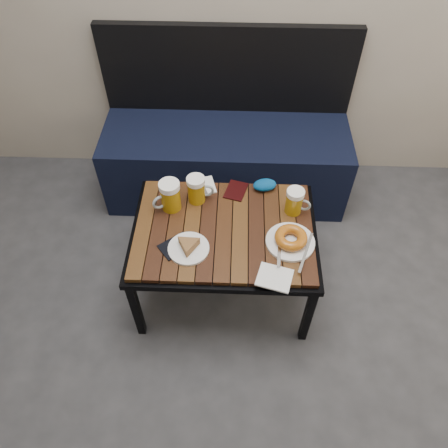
{
  "coord_description": "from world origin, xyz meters",
  "views": [
    {
      "loc": [
        0.03,
        -0.23,
        1.98
      ],
      "look_at": [
        -0.01,
        1.02,
        0.5
      ],
      "focal_mm": 35.0,
      "sensor_mm": 36.0,
      "label": 1
    }
  ],
  "objects_px": {
    "beer_mug_left": "(170,196)",
    "plate_bagel": "(291,240)",
    "beer_mug_centre": "(197,189)",
    "beer_mug_right": "(295,201)",
    "cafe_table": "(224,234)",
    "passport_navy": "(176,246)",
    "plate_pie": "(188,247)",
    "passport_burgundy": "(236,191)",
    "bench": "(226,154)",
    "knit_pouch": "(265,185)"
  },
  "relations": [
    {
      "from": "beer_mug_right",
      "to": "plate_bagel",
      "type": "xyz_separation_m",
      "value": [
        -0.03,
        -0.19,
        -0.04
      ]
    },
    {
      "from": "passport_navy",
      "to": "passport_burgundy",
      "type": "distance_m",
      "value": 0.43
    },
    {
      "from": "beer_mug_right",
      "to": "passport_burgundy",
      "type": "relative_size",
      "value": 1.02
    },
    {
      "from": "beer_mug_centre",
      "to": "plate_bagel",
      "type": "relative_size",
      "value": 0.5
    },
    {
      "from": "beer_mug_centre",
      "to": "plate_bagel",
      "type": "height_order",
      "value": "beer_mug_centre"
    },
    {
      "from": "beer_mug_right",
      "to": "knit_pouch",
      "type": "relative_size",
      "value": 1.14
    },
    {
      "from": "beer_mug_centre",
      "to": "cafe_table",
      "type": "bearing_deg",
      "value": -58.43
    },
    {
      "from": "bench",
      "to": "beer_mug_centre",
      "type": "height_order",
      "value": "bench"
    },
    {
      "from": "plate_pie",
      "to": "knit_pouch",
      "type": "bearing_deg",
      "value": 48.88
    },
    {
      "from": "bench",
      "to": "plate_pie",
      "type": "height_order",
      "value": "bench"
    },
    {
      "from": "passport_navy",
      "to": "bench",
      "type": "bearing_deg",
      "value": 128.93
    },
    {
      "from": "passport_navy",
      "to": "knit_pouch",
      "type": "relative_size",
      "value": 1.2
    },
    {
      "from": "cafe_table",
      "to": "passport_navy",
      "type": "height_order",
      "value": "passport_navy"
    },
    {
      "from": "cafe_table",
      "to": "plate_bagel",
      "type": "height_order",
      "value": "plate_bagel"
    },
    {
      "from": "plate_pie",
      "to": "knit_pouch",
      "type": "distance_m",
      "value": 0.51
    },
    {
      "from": "bench",
      "to": "beer_mug_left",
      "type": "height_order",
      "value": "bench"
    },
    {
      "from": "cafe_table",
      "to": "passport_burgundy",
      "type": "relative_size",
      "value": 6.57
    },
    {
      "from": "cafe_table",
      "to": "plate_pie",
      "type": "distance_m",
      "value": 0.2
    },
    {
      "from": "plate_pie",
      "to": "plate_bagel",
      "type": "height_order",
      "value": "plate_bagel"
    },
    {
      "from": "beer_mug_right",
      "to": "beer_mug_centre",
      "type": "bearing_deg",
      "value": -172.75
    },
    {
      "from": "plate_pie",
      "to": "knit_pouch",
      "type": "xyz_separation_m",
      "value": [
        0.33,
        0.38,
        0.0
      ]
    },
    {
      "from": "passport_burgundy",
      "to": "beer_mug_left",
      "type": "bearing_deg",
      "value": -142.52
    },
    {
      "from": "passport_burgundy",
      "to": "plate_bagel",
      "type": "bearing_deg",
      "value": -36.05
    },
    {
      "from": "beer_mug_centre",
      "to": "plate_bagel",
      "type": "distance_m",
      "value": 0.49
    },
    {
      "from": "cafe_table",
      "to": "passport_burgundy",
      "type": "height_order",
      "value": "passport_burgundy"
    },
    {
      "from": "plate_bagel",
      "to": "beer_mug_centre",
      "type": "bearing_deg",
      "value": 149.87
    },
    {
      "from": "plate_bagel",
      "to": "beer_mug_left",
      "type": "bearing_deg",
      "value": 160.5
    },
    {
      "from": "beer_mug_right",
      "to": "passport_burgundy",
      "type": "bearing_deg",
      "value": 170.15
    },
    {
      "from": "cafe_table",
      "to": "plate_bagel",
      "type": "xyz_separation_m",
      "value": [
        0.29,
        -0.07,
        0.07
      ]
    },
    {
      "from": "cafe_table",
      "to": "beer_mug_centre",
      "type": "bearing_deg",
      "value": 127.68
    },
    {
      "from": "bench",
      "to": "plate_bagel",
      "type": "distance_m",
      "value": 0.9
    },
    {
      "from": "beer_mug_left",
      "to": "beer_mug_right",
      "type": "bearing_deg",
      "value": 146.68
    },
    {
      "from": "beer_mug_right",
      "to": "plate_bagel",
      "type": "height_order",
      "value": "beer_mug_right"
    },
    {
      "from": "beer_mug_left",
      "to": "plate_bagel",
      "type": "height_order",
      "value": "beer_mug_left"
    },
    {
      "from": "beer_mug_centre",
      "to": "passport_burgundy",
      "type": "xyz_separation_m",
      "value": [
        0.18,
        0.06,
        -0.07
      ]
    },
    {
      "from": "beer_mug_left",
      "to": "bench",
      "type": "bearing_deg",
      "value": -143.92
    },
    {
      "from": "cafe_table",
      "to": "passport_burgundy",
      "type": "bearing_deg",
      "value": 78.33
    },
    {
      "from": "cafe_table",
      "to": "passport_navy",
      "type": "relative_size",
      "value": 6.17
    },
    {
      "from": "beer_mug_left",
      "to": "plate_pie",
      "type": "height_order",
      "value": "beer_mug_left"
    },
    {
      "from": "cafe_table",
      "to": "plate_bagel",
      "type": "distance_m",
      "value": 0.31
    },
    {
      "from": "beer_mug_left",
      "to": "beer_mug_centre",
      "type": "distance_m",
      "value": 0.13
    },
    {
      "from": "cafe_table",
      "to": "beer_mug_right",
      "type": "height_order",
      "value": "beer_mug_right"
    },
    {
      "from": "plate_pie",
      "to": "passport_navy",
      "type": "bearing_deg",
      "value": 166.2
    },
    {
      "from": "cafe_table",
      "to": "beer_mug_left",
      "type": "distance_m",
      "value": 0.3
    },
    {
      "from": "beer_mug_centre",
      "to": "plate_pie",
      "type": "xyz_separation_m",
      "value": [
        -0.02,
        -0.3,
        -0.05
      ]
    },
    {
      "from": "plate_bagel",
      "to": "knit_pouch",
      "type": "bearing_deg",
      "value": 107.49
    },
    {
      "from": "beer_mug_right",
      "to": "plate_bagel",
      "type": "relative_size",
      "value": 0.47
    },
    {
      "from": "beer_mug_left",
      "to": "knit_pouch",
      "type": "xyz_separation_m",
      "value": [
        0.44,
        0.14,
        -0.05
      ]
    },
    {
      "from": "bench",
      "to": "plate_bagel",
      "type": "height_order",
      "value": "bench"
    },
    {
      "from": "cafe_table",
      "to": "passport_navy",
      "type": "xyz_separation_m",
      "value": [
        -0.2,
        -0.11,
        0.05
      ]
    }
  ]
}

